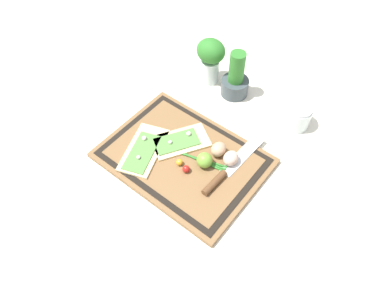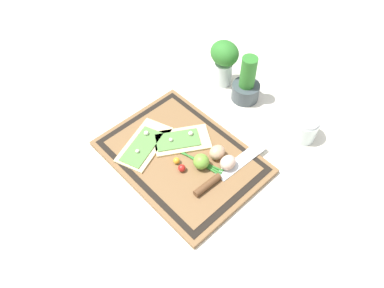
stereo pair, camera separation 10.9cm
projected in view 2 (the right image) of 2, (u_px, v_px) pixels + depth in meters
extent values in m
plane|color=silver|center=(182.00, 159.00, 1.24)|extent=(6.00, 6.00, 0.00)
cube|color=brown|center=(182.00, 157.00, 1.23)|extent=(0.51, 0.38, 0.02)
cube|color=black|center=(182.00, 155.00, 1.22)|extent=(0.48, 0.35, 0.00)
cube|color=brown|center=(182.00, 155.00, 1.22)|extent=(0.44, 0.31, 0.00)
cube|color=beige|center=(144.00, 144.00, 1.24)|extent=(0.17, 0.23, 0.01)
cube|color=#568942|center=(142.00, 147.00, 1.23)|extent=(0.12, 0.18, 0.00)
sphere|color=silver|center=(146.00, 133.00, 1.26)|extent=(0.02, 0.02, 0.02)
sphere|color=silver|center=(137.00, 151.00, 1.21)|extent=(0.01, 0.01, 0.01)
cube|color=beige|center=(182.00, 140.00, 1.25)|extent=(0.19, 0.21, 0.01)
cube|color=#568942|center=(178.00, 140.00, 1.25)|extent=(0.14, 0.16, 0.00)
sphere|color=silver|center=(191.00, 133.00, 1.26)|extent=(0.02, 0.02, 0.02)
sphere|color=silver|center=(171.00, 140.00, 1.24)|extent=(0.01, 0.01, 0.01)
cube|color=silver|center=(242.00, 160.00, 1.20)|extent=(0.05, 0.20, 0.00)
cylinder|color=brown|center=(207.00, 185.00, 1.13)|extent=(0.03, 0.10, 0.02)
ellipsoid|color=tan|center=(217.00, 152.00, 1.20)|extent=(0.05, 0.05, 0.05)
ellipsoid|color=beige|center=(228.00, 163.00, 1.17)|extent=(0.05, 0.05, 0.05)
sphere|color=#70A838|center=(201.00, 162.00, 1.17)|extent=(0.05, 0.05, 0.05)
sphere|color=red|center=(182.00, 168.00, 1.17)|extent=(0.02, 0.02, 0.02)
sphere|color=gold|center=(177.00, 161.00, 1.19)|extent=(0.02, 0.02, 0.02)
cylinder|color=#2D7528|center=(188.00, 156.00, 1.21)|extent=(0.25, 0.05, 0.01)
cylinder|color=#2D7528|center=(188.00, 156.00, 1.21)|extent=(0.25, 0.07, 0.01)
cylinder|color=#2D7528|center=(188.00, 156.00, 1.21)|extent=(0.24, 0.09, 0.01)
cylinder|color=#3D474C|center=(245.00, 92.00, 1.39)|extent=(0.10, 0.10, 0.06)
cylinder|color=#2D7528|center=(248.00, 76.00, 1.33)|extent=(0.06, 0.06, 0.15)
cylinder|color=silver|center=(304.00, 128.00, 1.27)|extent=(0.09, 0.09, 0.08)
cylinder|color=#D16023|center=(302.00, 133.00, 1.28)|extent=(0.08, 0.08, 0.03)
cylinder|color=silver|center=(307.00, 120.00, 1.23)|extent=(0.09, 0.09, 0.01)
cylinder|color=silver|center=(223.00, 73.00, 1.43)|extent=(0.07, 0.07, 0.10)
ellipsoid|color=#2D7528|center=(225.00, 53.00, 1.36)|extent=(0.11, 0.10, 0.09)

